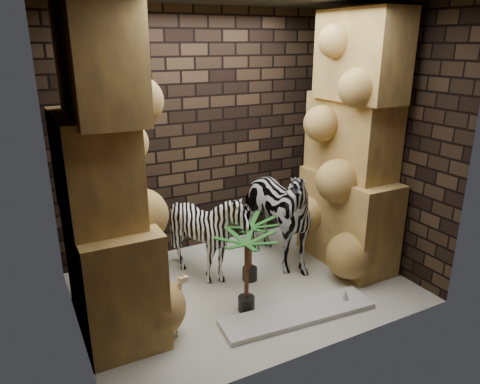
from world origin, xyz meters
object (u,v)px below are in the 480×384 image
palm_back (246,273)px  surfboard (298,313)px  zebra_right (270,204)px  palm_front (250,250)px  zebra_left (207,238)px  giraffe_toy (167,310)px

palm_back → surfboard: palm_back is taller
zebra_right → palm_back: bearing=-137.7°
zebra_right → palm_front: bearing=-151.9°
zebra_left → palm_back: (0.08, -0.78, -0.08)m
zebra_left → surfboard: 1.30m
palm_front → surfboard: 0.92m
zebra_right → giraffe_toy: bearing=-155.9°
giraffe_toy → surfboard: size_ratio=0.38×
palm_back → surfboard: 0.66m
zebra_left → palm_front: zebra_left is taller
zebra_right → surfboard: 1.38m
zebra_right → palm_front: zebra_right is taller
zebra_right → zebra_left: (-0.82, -0.00, -0.27)m
zebra_left → surfboard: (0.49, -1.11, -0.47)m
palm_back → surfboard: bearing=-38.7°
zebra_right → zebra_left: size_ratio=1.39×
surfboard → giraffe_toy: bearing=173.2°
zebra_left → surfboard: bearing=-43.9°
giraffe_toy → surfboard: bearing=-32.2°
zebra_right → surfboard: zebra_right is taller
surfboard → palm_front: bearing=100.0°
palm_front → giraffe_toy: bearing=-153.2°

